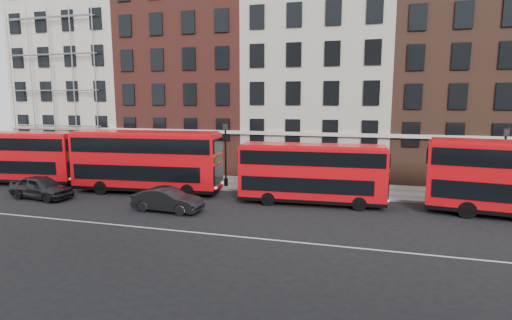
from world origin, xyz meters
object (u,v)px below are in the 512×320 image
(bus_c, at_px, (311,172))
(car_rear, at_px, (41,187))
(bus_a, at_px, (18,156))
(bus_b, at_px, (146,160))
(car_front, at_px, (167,200))

(bus_c, distance_m, car_rear, 19.41)
(bus_a, distance_m, bus_b, 12.26)
(bus_c, bearing_deg, car_rear, -172.44)
(car_front, bearing_deg, bus_b, 45.55)
(bus_c, xyz_separation_m, car_front, (-8.61, -4.23, -1.47))
(car_front, bearing_deg, car_rear, 89.47)
(bus_a, xyz_separation_m, car_front, (16.21, -4.23, -1.61))
(bus_a, height_order, bus_c, bus_a)
(bus_b, distance_m, bus_c, 12.57)
(bus_c, xyz_separation_m, car_rear, (-19.01, -3.69, -1.39))
(bus_b, distance_m, car_rear, 7.61)
(bus_b, height_order, bus_c, bus_b)
(bus_b, xyz_separation_m, bus_c, (12.57, 0.00, -0.32))
(bus_c, relative_size, car_front, 2.19)
(bus_a, bearing_deg, bus_c, -7.13)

